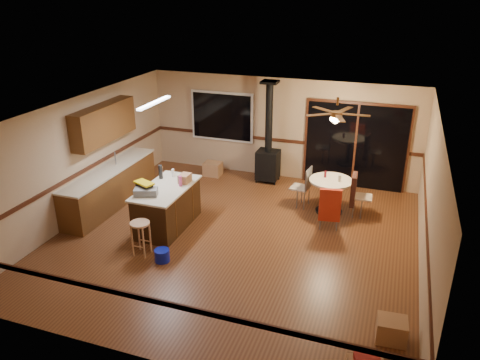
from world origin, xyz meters
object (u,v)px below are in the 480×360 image
at_px(dining_table, 330,190).
at_px(box_corner_b, 391,330).
at_px(toolbox_grey, 146,192).
at_px(toolbox_black, 145,188).
at_px(wood_stove, 268,155).
at_px(bar_stool, 141,238).
at_px(chair_left, 305,183).
at_px(box_under_window, 213,169).
at_px(chair_right, 355,190).
at_px(kitchen_island, 167,207).
at_px(blue_bucket, 162,255).
at_px(chair_near, 330,205).

bearing_deg(dining_table, box_corner_b, -68.42).
xyz_separation_m(toolbox_grey, box_corner_b, (4.79, -1.55, -0.80)).
distance_m(toolbox_grey, toolbox_black, 0.14).
relative_size(wood_stove, bar_stool, 3.76).
distance_m(chair_left, box_under_window, 2.92).
relative_size(toolbox_black, chair_right, 0.48).
bearing_deg(toolbox_grey, chair_right, 31.27).
bearing_deg(bar_stool, kitchen_island, 92.05).
bearing_deg(kitchen_island, toolbox_grey, -112.43).
bearing_deg(dining_table, wood_stove, 145.13).
relative_size(blue_bucket, dining_table, 0.29).
distance_m(chair_near, box_under_window, 4.00).
bearing_deg(box_corner_b, toolbox_grey, 162.12).
height_order(chair_right, box_under_window, chair_right).
xyz_separation_m(toolbox_grey, toolbox_black, (-0.09, 0.10, 0.02)).
bearing_deg(box_corner_b, wood_stove, 123.11).
distance_m(kitchen_island, chair_near, 3.35).
relative_size(bar_stool, box_under_window, 1.47).
bearing_deg(chair_near, bar_stool, -147.00).
bearing_deg(blue_bucket, chair_near, 38.59).
distance_m(toolbox_grey, blue_bucket, 1.35).
bearing_deg(chair_right, chair_near, -112.83).
relative_size(toolbox_black, box_corner_b, 0.80).
distance_m(blue_bucket, box_under_window, 4.25).
xyz_separation_m(chair_left, chair_right, (1.11, -0.04, 0.01)).
bearing_deg(blue_bucket, box_corner_b, -10.70).
height_order(bar_stool, chair_right, chair_right).
bearing_deg(blue_bucket, chair_left, 57.63).
distance_m(toolbox_black, dining_table, 4.03).
bearing_deg(chair_near, toolbox_grey, -157.90).
bearing_deg(chair_near, blue_bucket, -141.41).
relative_size(chair_near, box_under_window, 1.54).
bearing_deg(chair_near, box_corner_b, -64.80).
bearing_deg(chair_left, chair_near, -53.20).
distance_m(kitchen_island, blue_bucket, 1.38).
distance_m(chair_near, chair_right, 1.00).
relative_size(bar_stool, chair_right, 0.96).
xyz_separation_m(chair_left, box_corner_b, (2.10, -3.90, -0.42)).
bearing_deg(bar_stool, chair_near, 33.00).
distance_m(dining_table, chair_left, 0.60).
relative_size(toolbox_black, dining_table, 0.35).
height_order(kitchen_island, wood_stove, wood_stove).
xyz_separation_m(toolbox_black, box_under_window, (0.09, 3.32, -0.81)).
distance_m(blue_bucket, box_corner_b, 4.16).
relative_size(wood_stove, toolbox_black, 7.46).
bearing_deg(blue_bucket, toolbox_grey, 132.36).
relative_size(blue_bucket, chair_right, 0.40).
height_order(kitchen_island, toolbox_grey, toolbox_grey).
distance_m(bar_stool, dining_table, 4.25).
bearing_deg(chair_right, wood_stove, 152.43).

